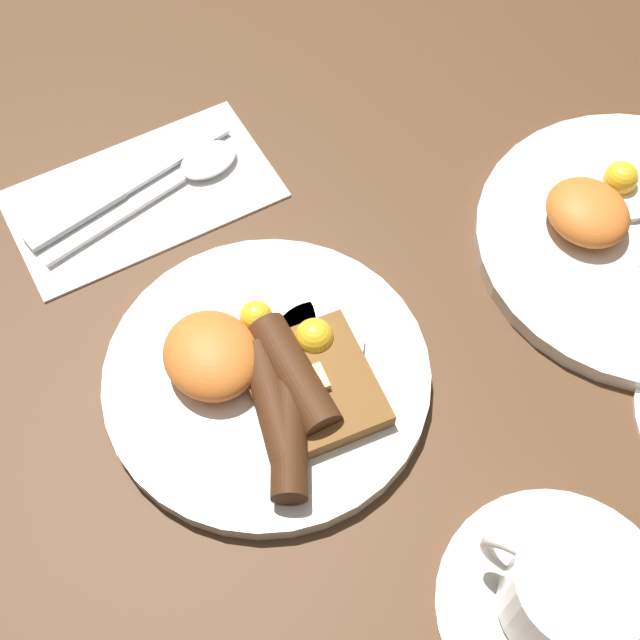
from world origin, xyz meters
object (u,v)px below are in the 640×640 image
at_px(breakfast_plate_near, 268,375).
at_px(teacup_near, 567,597).
at_px(knife, 119,190).
at_px(spoon, 191,171).

bearing_deg(breakfast_plate_near, teacup_near, 17.36).
distance_m(teacup_near, knife, 0.47).
xyz_separation_m(teacup_near, knife, (-0.46, -0.09, -0.02)).
distance_m(knife, spoon, 0.06).
bearing_deg(breakfast_plate_near, spoon, 167.69).
relative_size(breakfast_plate_near, teacup_near, 1.50).
relative_size(knife, spoon, 1.05).
distance_m(breakfast_plate_near, spoon, 0.21).
relative_size(breakfast_plate_near, knife, 1.21).
bearing_deg(teacup_near, spoon, -176.17).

